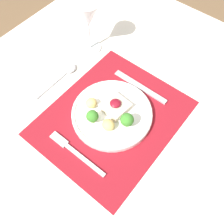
% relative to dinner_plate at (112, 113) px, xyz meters
% --- Properties ---
extents(ground_plane, '(8.00, 8.00, 0.00)m').
position_rel_dinner_plate_xyz_m(ground_plane, '(-0.00, -0.00, -0.75)').
color(ground_plane, brown).
extents(dining_table, '(1.27, 1.13, 0.73)m').
position_rel_dinner_plate_xyz_m(dining_table, '(-0.00, -0.00, -0.10)').
color(dining_table, white).
rests_on(dining_table, ground_plane).
extents(placemat, '(0.45, 0.37, 0.00)m').
position_rel_dinner_plate_xyz_m(placemat, '(-0.00, -0.00, -0.02)').
color(placemat, maroon).
rests_on(placemat, dining_table).
extents(dinner_plate, '(0.25, 0.25, 0.07)m').
position_rel_dinner_plate_xyz_m(dinner_plate, '(0.00, 0.00, 0.00)').
color(dinner_plate, white).
rests_on(dinner_plate, placemat).
extents(fork, '(0.02, 0.20, 0.01)m').
position_rel_dinner_plate_xyz_m(fork, '(-0.16, 0.01, -0.01)').
color(fork, '#B2B2B7').
rests_on(fork, placemat).
extents(knife, '(0.02, 0.20, 0.01)m').
position_rel_dinner_plate_xyz_m(knife, '(0.15, -0.02, -0.01)').
color(knife, '#B2B2B7').
rests_on(knife, placemat).
extents(spoon, '(0.19, 0.04, 0.01)m').
position_rel_dinner_plate_xyz_m(spoon, '(0.03, 0.24, -0.01)').
color(spoon, '#B2B2B7').
rests_on(spoon, dining_table).
extents(wine_glass_near, '(0.09, 0.09, 0.20)m').
position_rel_dinner_plate_xyz_m(wine_glass_near, '(0.18, 0.25, 0.12)').
color(wine_glass_near, white).
rests_on(wine_glass_near, dining_table).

